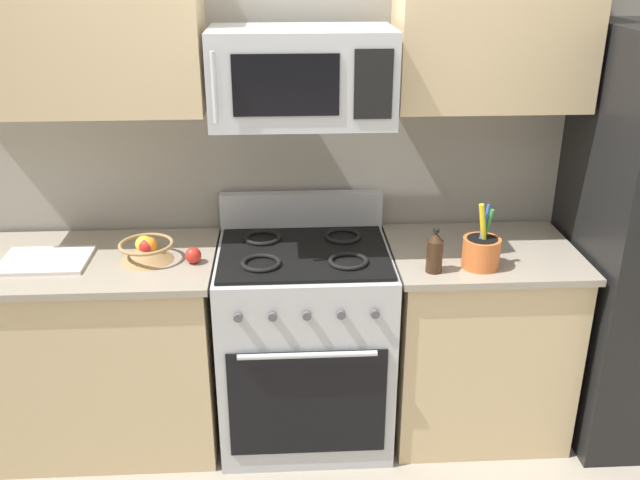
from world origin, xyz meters
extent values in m
cube|color=#9E998E|center=(0.00, 1.08, 1.30)|extent=(8.00, 0.10, 2.60)
cube|color=tan|center=(-0.92, 0.68, 0.44)|extent=(1.03, 0.62, 0.88)
cube|color=gray|center=(-0.92, 0.68, 0.90)|extent=(1.07, 0.66, 0.03)
cube|color=#B2B5BA|center=(0.00, 0.68, 0.46)|extent=(0.76, 0.66, 0.91)
cube|color=black|center=(0.00, 0.34, 0.36)|extent=(0.67, 0.01, 0.51)
cylinder|color=#B2B5BA|center=(0.00, 0.32, 0.62)|extent=(0.57, 0.02, 0.02)
cube|color=black|center=(0.00, 0.68, 0.92)|extent=(0.73, 0.59, 0.02)
cube|color=#B2B5BA|center=(0.00, 0.98, 1.00)|extent=(0.76, 0.06, 0.18)
torus|color=black|center=(-0.18, 0.54, 0.93)|extent=(0.17, 0.17, 0.02)
torus|color=black|center=(0.18, 0.54, 0.93)|extent=(0.17, 0.17, 0.02)
torus|color=black|center=(-0.18, 0.82, 0.93)|extent=(0.17, 0.17, 0.02)
torus|color=black|center=(0.18, 0.82, 0.93)|extent=(0.17, 0.17, 0.02)
cylinder|color=#4C4C51|center=(-0.27, 0.34, 0.79)|extent=(0.04, 0.02, 0.04)
cylinder|color=#4C4C51|center=(-0.14, 0.34, 0.79)|extent=(0.04, 0.02, 0.04)
cylinder|color=#4C4C51|center=(0.00, 0.34, 0.79)|extent=(0.04, 0.02, 0.04)
cylinder|color=#4C4C51|center=(0.14, 0.34, 0.79)|extent=(0.04, 0.02, 0.04)
cylinder|color=#4C4C51|center=(0.27, 0.34, 0.79)|extent=(0.04, 0.02, 0.04)
cube|color=tan|center=(0.80, 0.68, 0.44)|extent=(0.78, 0.62, 0.88)
cube|color=gray|center=(0.80, 0.68, 0.90)|extent=(0.82, 0.66, 0.03)
cube|color=#B2B5BA|center=(0.00, 0.71, 1.67)|extent=(0.73, 0.40, 0.37)
cube|color=black|center=(-0.07, 0.51, 1.67)|extent=(0.40, 0.01, 0.23)
cube|color=black|center=(0.26, 0.51, 1.67)|extent=(0.15, 0.01, 0.26)
cylinder|color=#B2B5BA|center=(-0.33, 0.48, 1.67)|extent=(0.02, 0.02, 0.26)
cube|color=tan|center=(-0.93, 0.86, 1.84)|extent=(1.06, 0.34, 0.65)
cube|color=tan|center=(0.81, 0.86, 1.84)|extent=(0.81, 0.34, 0.65)
cylinder|color=#D1662D|center=(0.73, 0.50, 0.97)|extent=(0.16, 0.16, 0.13)
cylinder|color=black|center=(0.73, 0.50, 0.98)|extent=(0.13, 0.13, 0.11)
cylinder|color=green|center=(0.75, 0.53, 1.05)|extent=(0.05, 0.04, 0.23)
cylinder|color=blue|center=(0.73, 0.51, 1.06)|extent=(0.06, 0.05, 0.24)
cylinder|color=yellow|center=(0.73, 0.50, 1.06)|extent=(0.06, 0.03, 0.26)
cone|color=#9E7A4C|center=(-0.67, 0.65, 0.95)|extent=(0.23, 0.23, 0.07)
torus|color=#9E7A4C|center=(-0.67, 0.65, 0.98)|extent=(0.23, 0.23, 0.02)
sphere|color=red|center=(-0.67, 0.65, 0.97)|extent=(0.07, 0.07, 0.07)
sphere|color=orange|center=(-0.66, 0.66, 0.98)|extent=(0.07, 0.07, 0.07)
sphere|color=yellow|center=(-0.68, 0.67, 0.98)|extent=(0.08, 0.08, 0.08)
sphere|color=red|center=(-0.47, 0.61, 0.94)|extent=(0.07, 0.07, 0.07)
cube|color=silver|center=(-1.10, 0.65, 0.92)|extent=(0.37, 0.28, 0.02)
cylinder|color=#382314|center=(0.53, 0.47, 0.98)|extent=(0.07, 0.07, 0.14)
cone|color=#382314|center=(0.53, 0.47, 1.07)|extent=(0.06, 0.06, 0.04)
cylinder|color=black|center=(0.53, 0.47, 1.09)|extent=(0.03, 0.03, 0.01)
camera|label=1|loc=(-0.09, -2.12, 2.16)|focal=39.36mm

